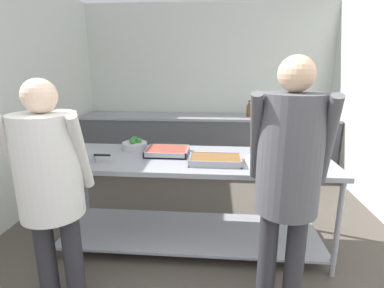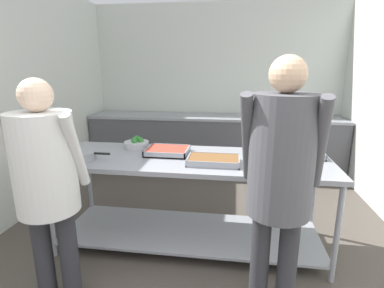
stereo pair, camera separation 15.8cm
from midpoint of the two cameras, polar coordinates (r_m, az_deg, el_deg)
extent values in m
cube|color=silver|center=(5.11, 2.11, 10.78)|extent=(4.13, 0.06, 2.65)
cube|color=silver|center=(3.72, -33.27, 6.99)|extent=(0.06, 4.47, 2.65)
cube|color=#4C4C51|center=(4.89, 1.80, -0.04)|extent=(3.97, 0.62, 0.86)
cube|color=gray|center=(4.80, 1.84, 5.17)|extent=(3.97, 0.65, 0.04)
cube|color=black|center=(4.83, -2.50, 5.32)|extent=(0.54, 0.45, 0.02)
cube|color=gray|center=(2.70, -1.86, -3.02)|extent=(2.48, 0.84, 0.04)
cube|color=gray|center=(3.00, -1.74, -16.42)|extent=(2.40, 0.76, 0.02)
cylinder|color=gray|center=(2.93, -27.12, -12.43)|extent=(0.04, 0.04, 0.83)
cylinder|color=gray|center=(2.67, 24.41, -14.78)|extent=(0.04, 0.04, 0.83)
cylinder|color=gray|center=(3.51, -20.87, -7.28)|extent=(0.04, 0.04, 0.83)
cylinder|color=gray|center=(3.30, 20.25, -8.64)|extent=(0.04, 0.04, 0.83)
cylinder|color=gray|center=(2.77, -22.57, -2.43)|extent=(0.30, 0.30, 0.08)
cylinder|color=brown|center=(2.76, -22.63, -1.79)|extent=(0.27, 0.27, 0.01)
cylinder|color=black|center=(2.67, -18.40, -2.03)|extent=(0.14, 0.02, 0.02)
cylinder|color=#B2B2B7|center=(3.03, -12.33, -0.32)|extent=(0.24, 0.24, 0.07)
sphere|color=#2D702D|center=(3.01, -11.58, 0.55)|extent=(0.06, 0.06, 0.06)
sphere|color=#2D702D|center=(3.05, -12.35, 0.72)|extent=(0.08, 0.08, 0.08)
sphere|color=#2D702D|center=(3.03, -12.80, 0.57)|extent=(0.06, 0.06, 0.06)
sphere|color=#2D702D|center=(2.97, -12.69, 0.32)|extent=(0.06, 0.06, 0.06)
cube|color=gray|center=(2.81, -6.33, -1.82)|extent=(0.39, 0.32, 0.01)
cube|color=#B23D2D|center=(2.80, -6.34, -1.32)|extent=(0.37, 0.30, 0.04)
cube|color=gray|center=(2.66, -6.98, -2.31)|extent=(0.39, 0.01, 0.05)
cube|color=gray|center=(2.95, -5.77, -0.58)|extent=(0.39, 0.01, 0.05)
cube|color=gray|center=(2.84, -10.07, -1.30)|extent=(0.01, 0.32, 0.05)
cube|color=gray|center=(2.77, -2.51, -1.50)|extent=(0.01, 0.32, 0.05)
cube|color=gray|center=(2.54, 2.67, -3.49)|extent=(0.44, 0.28, 0.01)
cube|color=brown|center=(2.54, 2.68, -2.95)|extent=(0.41, 0.26, 0.04)
cube|color=gray|center=(2.41, 2.55, -4.01)|extent=(0.44, 0.01, 0.05)
cube|color=gray|center=(2.67, 2.79, -2.15)|extent=(0.44, 0.01, 0.05)
cube|color=gray|center=(2.55, -2.10, -2.91)|extent=(0.01, 0.28, 0.05)
cube|color=gray|center=(2.54, 7.48, -3.13)|extent=(0.01, 0.28, 0.05)
cylinder|color=white|center=(2.59, 11.12, -3.43)|extent=(0.25, 0.25, 0.01)
cylinder|color=white|center=(2.59, 11.13, -3.18)|extent=(0.25, 0.25, 0.01)
cylinder|color=white|center=(2.58, 11.14, -2.93)|extent=(0.25, 0.25, 0.01)
cylinder|color=white|center=(2.58, 11.16, -2.67)|extent=(0.24, 0.24, 0.01)
cube|color=gray|center=(2.94, 17.73, -1.68)|extent=(0.42, 0.31, 0.01)
cube|color=#9E6B33|center=(2.94, 17.77, -1.20)|extent=(0.40, 0.28, 0.04)
cube|color=gray|center=(2.80, 18.41, -2.10)|extent=(0.42, 0.01, 0.05)
cube|color=gray|center=(3.08, 17.17, -0.52)|extent=(0.42, 0.01, 0.05)
cube|color=gray|center=(2.90, 13.78, -1.20)|extent=(0.01, 0.31, 0.05)
cube|color=gray|center=(2.99, 21.62, -1.34)|extent=(0.01, 0.31, 0.05)
cylinder|color=#2D2D33|center=(2.19, 11.93, -21.19)|extent=(0.12, 0.12, 0.79)
cylinder|color=#2D2D33|center=(2.19, 16.75, -21.49)|extent=(0.12, 0.12, 0.79)
cylinder|color=#4C4C51|center=(1.84, 9.71, 1.04)|extent=(0.13, 0.33, 0.59)
cylinder|color=#4C4C51|center=(1.85, 22.23, 0.19)|extent=(0.13, 0.33, 0.59)
cylinder|color=#4C4C51|center=(1.86, 15.80, -1.95)|extent=(0.38, 0.38, 0.73)
sphere|color=tan|center=(1.79, 16.86, 12.66)|extent=(0.21, 0.21, 0.21)
cylinder|color=#2D2D33|center=(2.45, -27.69, -19.34)|extent=(0.13, 0.13, 0.72)
cylinder|color=#2D2D33|center=(2.39, -23.50, -19.78)|extent=(0.13, 0.13, 0.72)
cylinder|color=silver|center=(2.20, -32.92, -1.75)|extent=(0.12, 0.31, 0.54)
cylinder|color=silver|center=(2.03, -22.50, -1.65)|extent=(0.12, 0.31, 0.54)
cylinder|color=silver|center=(2.13, -27.67, -3.73)|extent=(0.40, 0.40, 0.67)
sphere|color=beige|center=(2.05, -29.12, 8.02)|extent=(0.21, 0.21, 0.21)
cylinder|color=brown|center=(4.80, 9.85, 6.20)|extent=(0.08, 0.08, 0.17)
cone|color=brown|center=(4.78, 9.91, 7.56)|extent=(0.07, 0.07, 0.06)
cylinder|color=black|center=(4.78, 9.93, 8.04)|extent=(0.03, 0.03, 0.02)
camera|label=1|loc=(0.08, -91.64, -0.43)|focal=28.00mm
camera|label=2|loc=(0.08, 88.36, 0.43)|focal=28.00mm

